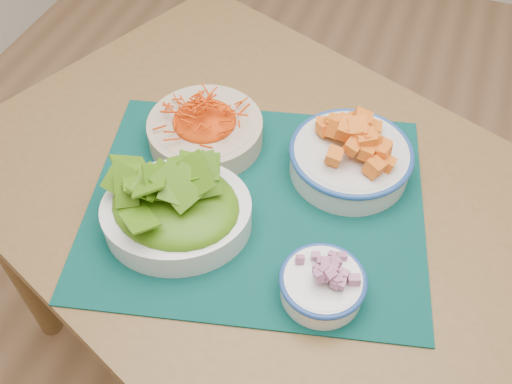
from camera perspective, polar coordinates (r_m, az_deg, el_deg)
ground at (r=1.77m, az=7.31°, el=-13.23°), size 4.00×4.00×0.00m
table at (r=1.14m, az=3.03°, el=-3.87°), size 1.50×1.27×0.75m
placemat at (r=1.06m, az=-0.00°, el=-1.11°), size 0.71×0.63×0.00m
carrot_bowl at (r=1.14m, az=-5.12°, el=6.56°), size 0.24×0.24×0.08m
squash_bowl at (r=1.08m, az=9.54°, el=4.15°), size 0.25×0.25×0.12m
lettuce_bowl at (r=0.99m, az=-8.05°, el=-1.29°), size 0.33×0.30×0.12m
onion_bowl at (r=0.92m, az=6.69°, el=-8.93°), size 0.17×0.17×0.07m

